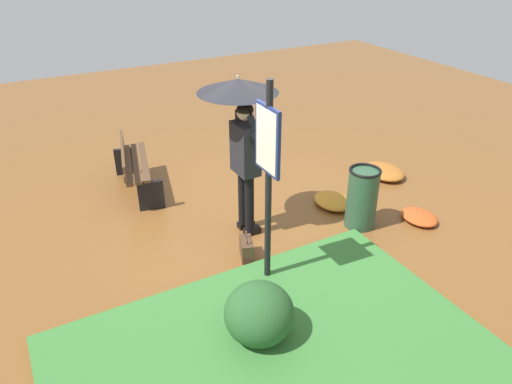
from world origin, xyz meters
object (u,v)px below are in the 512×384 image
(park_bench, at_px, (134,167))
(trash_bin, at_px, (362,198))
(handbag, at_px, (247,248))
(person_with_umbrella, at_px, (241,117))
(info_sign_post, at_px, (268,164))

(park_bench, xyz_separation_m, trash_bin, (-2.38, -2.35, 0.02))
(handbag, bearing_deg, person_with_umbrella, -23.11)
(person_with_umbrella, distance_m, info_sign_post, 1.09)
(handbag, bearing_deg, info_sign_post, -177.99)
(person_with_umbrella, height_order, handbag, person_with_umbrella)
(handbag, bearing_deg, trash_bin, -92.69)
(person_with_umbrella, height_order, park_bench, person_with_umbrella)
(park_bench, relative_size, trash_bin, 1.71)
(person_with_umbrella, height_order, trash_bin, person_with_umbrella)
(person_with_umbrella, relative_size, handbag, 5.53)
(trash_bin, bearing_deg, person_with_umbrella, 64.36)
(park_bench, distance_m, trash_bin, 3.35)
(park_bench, bearing_deg, handbag, -163.36)
(info_sign_post, bearing_deg, person_with_umbrella, -12.75)
(person_with_umbrella, distance_m, park_bench, 2.26)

